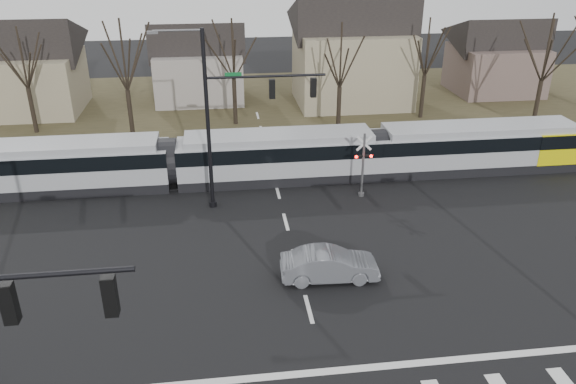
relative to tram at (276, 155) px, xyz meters
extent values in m
plane|color=black|center=(-0.13, -16.00, -1.71)|extent=(140.00, 140.00, 0.00)
cube|color=#38331E|center=(-0.13, 16.00, -1.70)|extent=(140.00, 28.00, 0.01)
cube|color=silver|center=(-0.13, -17.80, -1.70)|extent=(28.00, 0.35, 0.01)
cube|color=silver|center=(-0.13, -14.00, -1.70)|extent=(0.18, 2.00, 0.01)
cube|color=silver|center=(-0.13, -10.00, -1.70)|extent=(0.18, 2.00, 0.01)
cube|color=silver|center=(-0.13, -6.00, -1.70)|extent=(0.18, 2.00, 0.01)
cube|color=silver|center=(-0.13, -2.00, -1.70)|extent=(0.18, 2.00, 0.01)
cube|color=silver|center=(-0.13, 2.00, -1.70)|extent=(0.18, 2.00, 0.01)
cube|color=silver|center=(-0.13, 6.00, -1.70)|extent=(0.18, 2.00, 0.01)
cube|color=silver|center=(-0.13, 10.00, -1.70)|extent=(0.18, 2.00, 0.01)
cube|color=silver|center=(-0.13, 14.00, -1.70)|extent=(0.18, 2.00, 0.01)
cube|color=#59595E|center=(-0.13, -0.90, -1.68)|extent=(90.00, 0.12, 0.06)
cube|color=#59595E|center=(-0.13, 0.50, -1.68)|extent=(90.00, 0.12, 0.06)
cube|color=gray|center=(-13.75, 0.00, -0.14)|extent=(13.94, 3.00, 3.13)
cube|color=black|center=(-13.75, 0.00, 0.49)|extent=(13.96, 3.05, 0.91)
cube|color=gray|center=(0.19, 0.00, -0.14)|extent=(12.87, 3.00, 3.13)
cube|color=black|center=(0.19, 0.00, 0.49)|extent=(12.89, 3.05, 0.91)
cube|color=gray|center=(13.60, 0.00, -0.14)|extent=(13.94, 3.00, 3.13)
cube|color=black|center=(13.60, 0.00, 0.49)|extent=(13.96, 3.05, 0.91)
cube|color=yellow|center=(18.85, 0.00, -0.04)|extent=(3.43, 3.07, 2.09)
imported|color=slate|center=(1.19, -11.81, -0.96)|extent=(1.97, 4.65, 1.49)
cube|color=black|center=(-8.55, -22.00, 5.19)|extent=(0.32, 0.32, 1.05)
sphere|color=#FF0C07|center=(-8.55, -22.00, 5.52)|extent=(0.22, 0.22, 0.22)
cube|color=black|center=(-6.28, -22.00, 5.19)|extent=(0.32, 0.32, 1.05)
sphere|color=#FF0C07|center=(-6.28, -22.00, 5.52)|extent=(0.22, 0.22, 0.22)
cylinder|color=black|center=(-4.13, -3.50, 3.39)|extent=(0.22, 0.22, 10.20)
cylinder|color=black|center=(-4.13, -3.50, -1.56)|extent=(0.44, 0.44, 0.30)
cylinder|color=black|center=(-0.88, -3.50, 5.89)|extent=(6.50, 0.14, 0.14)
cube|color=#0C5926|center=(-2.63, -3.50, 6.04)|extent=(0.90, 0.03, 0.22)
cube|color=black|center=(-0.55, -3.50, 5.19)|extent=(0.32, 0.32, 1.05)
sphere|color=#FF0C07|center=(-0.55, -3.50, 5.52)|extent=(0.22, 0.22, 0.22)
cube|color=black|center=(1.72, -3.50, 5.19)|extent=(0.32, 0.32, 1.05)
sphere|color=#FF0C07|center=(1.72, -3.50, 5.52)|extent=(0.22, 0.22, 0.22)
cube|color=#59595B|center=(-6.63, -3.50, 8.31)|extent=(0.55, 0.22, 0.14)
cylinder|color=#59595B|center=(4.87, -3.20, 0.29)|extent=(0.14, 0.14, 4.00)
cylinder|color=#59595B|center=(4.87, -3.20, -1.61)|extent=(0.36, 0.36, 0.20)
cube|color=silver|center=(4.87, -3.20, 1.69)|extent=(0.95, 0.04, 0.95)
cube|color=silver|center=(4.87, -3.20, 1.69)|extent=(0.95, 0.04, 0.95)
cube|color=black|center=(4.87, -3.20, 0.89)|extent=(1.00, 0.10, 0.12)
sphere|color=#FF0C07|center=(4.42, -3.28, 0.89)|extent=(0.18, 0.18, 0.18)
sphere|color=#FF0C07|center=(5.32, -3.28, 0.89)|extent=(0.18, 0.18, 0.18)
cube|color=gray|center=(-20.13, 18.00, 0.79)|extent=(9.00, 8.00, 5.00)
cube|color=gray|center=(-5.13, 20.00, 0.54)|extent=(8.00, 7.00, 4.50)
cube|color=gray|center=(8.87, 17.00, 1.54)|extent=(10.00, 8.00, 6.50)
cube|color=brown|center=(23.87, 19.00, 0.54)|extent=(8.00, 7.00, 4.50)
camera|label=1|loc=(-3.51, -33.37, 12.98)|focal=35.00mm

